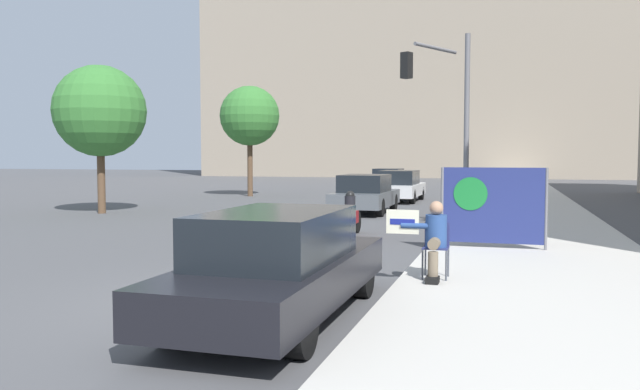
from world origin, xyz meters
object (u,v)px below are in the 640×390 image
(car_on_road_nearest, at_px, (365,194))
(street_tree_near_curb, at_px, (100,111))
(car_on_road_distant, at_px, (389,179))
(motorcycle_on_road, at_px, (350,216))
(street_tree_midblock, at_px, (250,116))
(traffic_light_pole, at_px, (443,98))
(protest_banner, at_px, (492,205))
(seated_protester, at_px, (434,237))
(car_on_road_midblock, at_px, (400,186))
(parked_car_curbside, at_px, (279,265))

(car_on_road_nearest, xyz_separation_m, street_tree_near_curb, (-9.25, -2.92, 3.02))
(car_on_road_distant, bearing_deg, car_on_road_nearest, -82.71)
(street_tree_near_curb, bearing_deg, motorcycle_on_road, -20.12)
(street_tree_midblock, bearing_deg, motorcycle_on_road, -58.17)
(traffic_light_pole, bearing_deg, protest_banner, -74.67)
(seated_protester, height_order, protest_banner, protest_banner)
(seated_protester, relative_size, street_tree_near_curb, 0.23)
(seated_protester, relative_size, car_on_road_midblock, 0.27)
(car_on_road_distant, distance_m, motorcycle_on_road, 22.47)
(car_on_road_nearest, bearing_deg, motorcycle_on_road, -80.68)
(protest_banner, relative_size, parked_car_curbside, 0.47)
(seated_protester, bearing_deg, street_tree_near_curb, 135.69)
(seated_protester, distance_m, car_on_road_nearest, 13.11)
(car_on_road_distant, bearing_deg, traffic_light_pole, -74.52)
(protest_banner, xyz_separation_m, street_tree_midblock, (-12.70, 16.65, 3.16))
(seated_protester, relative_size, traffic_light_pole, 0.22)
(traffic_light_pole, bearing_deg, motorcycle_on_road, -115.91)
(protest_banner, bearing_deg, car_on_road_midblock, 106.61)
(car_on_road_distant, relative_size, street_tree_midblock, 0.73)
(car_on_road_midblock, bearing_deg, traffic_light_pole, -72.54)
(car_on_road_midblock, distance_m, street_tree_midblock, 9.05)
(car_on_road_distant, height_order, street_tree_midblock, street_tree_midblock)
(parked_car_curbside, bearing_deg, protest_banner, 68.77)
(car_on_road_midblock, height_order, street_tree_midblock, street_tree_midblock)
(traffic_light_pole, relative_size, street_tree_near_curb, 1.04)
(car_on_road_nearest, height_order, street_tree_near_curb, street_tree_near_curb)
(traffic_light_pole, xyz_separation_m, parked_car_curbside, (-0.81, -12.41, -3.19))
(car_on_road_distant, bearing_deg, seated_protester, -78.12)
(motorcycle_on_road, bearing_deg, car_on_road_midblock, 93.84)
(motorcycle_on_road, relative_size, street_tree_midblock, 0.36)
(seated_protester, xyz_separation_m, street_tree_near_curb, (-13.16, 9.59, 2.93))
(seated_protester, xyz_separation_m, traffic_light_pole, (-0.85, 9.83, 3.09))
(motorcycle_on_road, distance_m, street_tree_near_curb, 11.48)
(car_on_road_distant, height_order, street_tree_near_curb, street_tree_near_curb)
(protest_banner, bearing_deg, motorcycle_on_road, 150.74)
(parked_car_curbside, height_order, car_on_road_midblock, car_on_road_midblock)
(car_on_road_distant, bearing_deg, motorcycle_on_road, -82.09)
(protest_banner, distance_m, motorcycle_on_road, 4.18)
(car_on_road_distant, height_order, motorcycle_on_road, car_on_road_distant)
(seated_protester, xyz_separation_m, motorcycle_on_road, (-2.81, 5.80, -0.28))
(street_tree_midblock, bearing_deg, car_on_road_distant, 51.88)
(protest_banner, height_order, car_on_road_nearest, protest_banner)
(motorcycle_on_road, bearing_deg, street_tree_midblock, 121.83)
(parked_car_curbside, relative_size, car_on_road_midblock, 1.02)
(motorcycle_on_road, bearing_deg, street_tree_near_curb, 159.88)
(protest_banner, height_order, motorcycle_on_road, protest_banner)
(seated_protester, relative_size, car_on_road_nearest, 0.29)
(traffic_light_pole, bearing_deg, street_tree_midblock, 136.17)
(car_on_road_nearest, xyz_separation_m, car_on_road_midblock, (0.23, 6.32, 0.01))
(seated_protester, height_order, car_on_road_distant, seated_protester)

